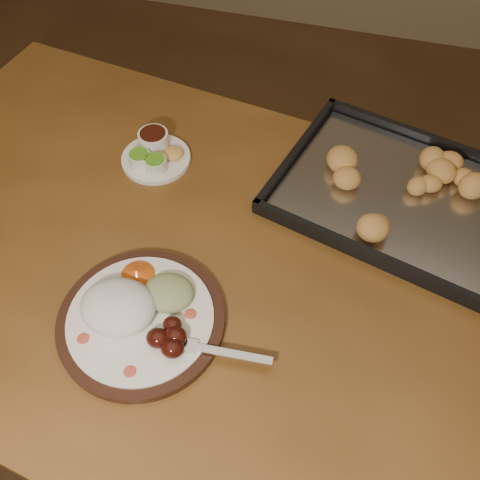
% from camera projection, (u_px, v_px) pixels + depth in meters
% --- Properties ---
extents(ground, '(4.00, 4.00, 0.00)m').
position_uv_depth(ground, '(202.00, 368.00, 1.67)').
color(ground, '#53351C').
rests_on(ground, ground).
extents(dining_table, '(1.62, 1.12, 0.75)m').
position_uv_depth(dining_table, '(212.00, 289.00, 1.08)').
color(dining_table, brown).
rests_on(dining_table, ground).
extents(dinner_plate, '(0.38, 0.29, 0.07)m').
position_uv_depth(dinner_plate, '(138.00, 314.00, 0.91)').
color(dinner_plate, black).
rests_on(dinner_plate, dining_table).
extents(condiment_saucer, '(0.15, 0.15, 0.05)m').
position_uv_depth(condiment_saucer, '(154.00, 153.00, 1.15)').
color(condiment_saucer, white).
rests_on(condiment_saucer, dining_table).
extents(baking_tray, '(0.58, 0.49, 0.05)m').
position_uv_depth(baking_tray, '(405.00, 195.00, 1.08)').
color(baking_tray, black).
rests_on(baking_tray, dining_table).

